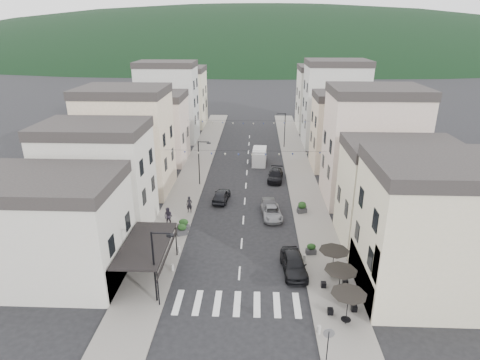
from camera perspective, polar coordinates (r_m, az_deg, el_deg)
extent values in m
plane|color=black|center=(30.15, -0.60, -19.53)|extent=(700.00, 700.00, 0.00)
cube|color=slate|center=(58.90, -6.31, 1.53)|extent=(4.00, 76.00, 0.12)
cube|color=slate|center=(58.58, 8.36, 1.32)|extent=(4.00, 76.00, 0.12)
ellipsoid|color=black|center=(323.47, 2.25, 17.56)|extent=(640.00, 360.00, 70.00)
cube|color=beige|center=(36.07, -25.79, -6.88)|extent=(12.00, 8.00, 8.00)
cube|color=beige|center=(33.33, 25.72, -7.22)|extent=(10.00, 8.00, 10.00)
cube|color=black|center=(33.50, -13.25, -8.90)|extent=(3.60, 7.50, 0.15)
cube|color=black|center=(33.33, -10.15, -9.81)|extent=(0.34, 7.50, 0.99)
cylinder|color=black|center=(31.11, -11.57, -14.82)|extent=(0.10, 0.10, 3.20)
cylinder|color=black|center=(36.85, -9.07, -8.50)|extent=(0.10, 0.10, 3.20)
cube|color=beige|center=(42.67, -19.45, -0.23)|extent=(10.00, 7.00, 10.00)
cube|color=#262323|center=(41.11, -20.37, 6.93)|extent=(10.20, 7.14, 1.00)
cube|color=#C0B190|center=(51.28, -15.66, 4.87)|extent=(10.00, 8.00, 12.00)
cube|color=#262323|center=(49.95, -16.40, 12.04)|extent=(10.20, 8.16, 1.00)
cube|color=#C3AC9E|center=(62.72, -12.33, 6.86)|extent=(10.00, 8.00, 9.50)
cube|color=#262323|center=(61.69, -12.71, 11.58)|extent=(10.20, 8.16, 1.00)
cube|color=#AEAEA9|center=(73.77, -10.17, 10.49)|extent=(10.00, 7.00, 13.00)
cube|color=#262323|center=(72.85, -10.53, 15.90)|extent=(10.20, 7.14, 1.00)
cube|color=beige|center=(85.52, -8.44, 11.33)|extent=(10.00, 9.00, 11.00)
cube|color=#262323|center=(84.74, -8.66, 15.33)|extent=(10.20, 9.18, 1.00)
cube|color=beige|center=(40.25, 21.42, -2.54)|extent=(10.00, 7.00, 9.00)
cube|color=#262323|center=(38.65, 22.40, 4.27)|extent=(10.20, 7.14, 1.00)
cube|color=#C3AC9E|center=(48.66, 18.12, 4.05)|extent=(10.00, 8.00, 12.50)
cube|color=#262323|center=(47.25, 19.06, 11.89)|extent=(10.20, 8.16, 1.00)
cube|color=#C0B190|center=(60.19, 15.11, 6.27)|extent=(10.00, 7.00, 10.00)
cube|color=#262323|center=(59.10, 15.62, 11.43)|extent=(10.20, 7.14, 1.00)
cube|color=#AEAEA9|center=(71.30, 13.25, 10.11)|extent=(10.00, 8.00, 13.50)
cube|color=#262323|center=(70.36, 13.76, 15.90)|extent=(10.20, 8.16, 1.00)
cube|color=beige|center=(83.11, 11.73, 11.02)|extent=(10.00, 9.00, 11.50)
cube|color=#262323|center=(82.30, 12.06, 15.30)|extent=(10.20, 9.18, 1.00)
cylinder|color=black|center=(30.02, 14.96, -17.46)|extent=(0.06, 0.06, 2.30)
cone|color=black|center=(29.36, 15.17, -15.77)|extent=(2.50, 2.50, 0.55)
cylinder|color=black|center=(30.50, 14.82, -18.61)|extent=(0.70, 0.70, 0.04)
cylinder|color=black|center=(32.20, 13.93, -14.39)|extent=(0.06, 0.06, 2.30)
cone|color=black|center=(31.59, 14.11, -12.76)|extent=(2.50, 2.50, 0.55)
cylinder|color=black|center=(32.65, 13.81, -15.51)|extent=(0.70, 0.70, 0.04)
cylinder|color=black|center=(34.47, 13.06, -11.71)|extent=(0.06, 0.06, 2.30)
cone|color=black|center=(33.90, 13.21, -10.14)|extent=(2.50, 2.50, 0.55)
cylinder|color=black|center=(34.90, 12.95, -12.79)|extent=(0.70, 0.70, 0.04)
cylinder|color=black|center=(30.80, -12.10, -12.13)|extent=(0.14, 0.14, 6.00)
cylinder|color=black|center=(29.17, -11.19, -7.43)|extent=(1.40, 0.10, 0.10)
cylinder|color=black|center=(29.10, -9.91, -7.75)|extent=(0.56, 0.56, 0.08)
cylinder|color=black|center=(52.13, -5.86, 2.36)|extent=(0.14, 0.14, 6.00)
cylinder|color=black|center=(51.19, -5.20, 5.42)|extent=(1.40, 0.10, 0.10)
cylinder|color=black|center=(51.15, -4.47, 5.26)|extent=(0.56, 0.56, 0.08)
cylinder|color=black|center=(69.07, 6.38, 7.00)|extent=(0.14, 0.14, 6.00)
cylinder|color=black|center=(68.39, 5.88, 9.37)|extent=(1.40, 0.10, 0.10)
cylinder|color=black|center=(68.38, 5.33, 9.26)|extent=(0.56, 0.56, 0.08)
cylinder|color=black|center=(27.07, 12.33, -22.25)|extent=(0.07, 0.07, 2.50)
cylinder|color=slate|center=(26.34, 12.53, -20.50)|extent=(0.70, 0.04, 0.70)
cylinder|color=gray|center=(35.35, -9.57, -12.16)|extent=(0.26, 0.26, 0.60)
cylinder|color=gray|center=(37.84, -8.67, -9.69)|extent=(0.26, 0.26, 0.60)
cylinder|color=gray|center=(36.62, 9.16, -10.86)|extent=(0.26, 0.26, 0.60)
cylinder|color=gray|center=(29.43, 11.17, -20.13)|extent=(0.26, 0.26, 0.60)
cylinder|color=black|center=(46.90, 0.75, 4.18)|extent=(19.00, 0.02, 0.02)
cone|color=beige|center=(47.99, -9.73, 4.03)|extent=(0.28, 0.28, 0.24)
cone|color=navy|center=(47.71, -7.86, 3.93)|extent=(0.28, 0.28, 0.24)
cone|color=beige|center=(47.48, -5.97, 3.83)|extent=(0.28, 0.28, 0.24)
cone|color=navy|center=(47.30, -4.06, 3.74)|extent=(0.28, 0.28, 0.24)
cone|color=beige|center=(47.16, -2.15, 3.67)|extent=(0.28, 0.28, 0.24)
cone|color=navy|center=(47.08, -0.22, 3.62)|extent=(0.28, 0.28, 0.24)
cone|color=beige|center=(47.03, 1.71, 3.60)|extent=(0.28, 0.28, 0.24)
cone|color=navy|center=(47.04, 3.64, 3.59)|extent=(0.28, 0.28, 0.24)
cone|color=beige|center=(47.09, 5.57, 3.61)|extent=(0.28, 0.28, 0.24)
cone|color=navy|center=(47.19, 7.50, 3.65)|extent=(0.28, 0.28, 0.24)
cone|color=beige|center=(47.33, 9.42, 3.70)|extent=(0.28, 0.28, 0.24)
cone|color=navy|center=(47.53, 11.32, 3.76)|extent=(0.28, 0.28, 0.24)
cylinder|color=black|center=(62.38, 1.18, 8.44)|extent=(19.00, 0.02, 0.02)
cone|color=beige|center=(63.20, -6.82, 8.29)|extent=(0.28, 0.28, 0.24)
cone|color=navy|center=(62.99, -5.38, 8.22)|extent=(0.28, 0.28, 0.24)
cone|color=beige|center=(62.82, -3.93, 8.15)|extent=(0.28, 0.28, 0.24)
cone|color=navy|center=(62.68, -2.48, 8.10)|extent=(0.28, 0.28, 0.24)
cone|color=beige|center=(62.58, -1.02, 8.05)|extent=(0.28, 0.28, 0.24)
cone|color=navy|center=(62.51, 0.44, 8.01)|extent=(0.28, 0.28, 0.24)
cone|color=beige|center=(62.48, 1.91, 8.00)|extent=(0.28, 0.28, 0.24)
cone|color=navy|center=(62.49, 3.38, 7.99)|extent=(0.28, 0.28, 0.24)
cone|color=beige|center=(62.52, 4.84, 8.01)|extent=(0.28, 0.28, 0.24)
cone|color=navy|center=(62.60, 6.31, 8.03)|extent=(0.28, 0.28, 0.24)
cone|color=beige|center=(62.71, 7.77, 8.06)|extent=(0.28, 0.28, 0.24)
cone|color=navy|center=(62.86, 9.22, 8.10)|extent=(0.28, 0.28, 0.24)
imported|color=black|center=(34.95, 7.66, -11.70)|extent=(2.34, 4.94, 1.63)
imported|color=#2E2D30|center=(45.24, 4.13, -3.77)|extent=(1.59, 4.10, 1.33)
imported|color=gray|center=(43.95, 4.52, -4.62)|extent=(2.51, 4.66, 1.24)
imported|color=black|center=(54.50, 5.08, 0.65)|extent=(2.47, 4.94, 1.38)
imported|color=black|center=(47.93, -2.67, -2.19)|extent=(2.15, 4.40, 1.45)
cube|color=silver|center=(61.19, 2.78, 3.37)|extent=(2.26, 5.15, 2.11)
cube|color=silver|center=(60.26, 2.77, 4.19)|extent=(2.12, 3.46, 0.53)
cylinder|color=black|center=(59.65, 1.87, 2.22)|extent=(0.30, 0.75, 0.74)
cylinder|color=black|center=(59.58, 3.49, 2.16)|extent=(0.30, 0.75, 0.74)
cylinder|color=black|center=(63.24, 2.09, 3.32)|extent=(0.30, 0.75, 0.74)
cylinder|color=black|center=(63.18, 3.62, 3.27)|extent=(0.30, 0.75, 0.74)
imported|color=black|center=(45.01, -7.21, -3.48)|extent=(0.70, 0.47, 1.87)
imported|color=#241F29|center=(42.47, -10.16, -5.14)|extent=(1.13, 0.99, 1.97)
cube|color=#2E2E31|center=(40.72, -8.24, -7.37)|extent=(1.20, 0.96, 0.53)
ellipsoid|color=black|center=(40.45, -8.28, -6.64)|extent=(0.93, 0.59, 0.68)
cube|color=#333336|center=(41.60, -7.99, -6.69)|extent=(1.21, 0.87, 0.55)
ellipsoid|color=black|center=(41.33, -8.03, -5.95)|extent=(0.96, 0.61, 0.70)
cube|color=#303033|center=(37.75, 10.06, -9.98)|extent=(1.00, 0.64, 0.47)
ellipsoid|color=black|center=(37.49, 10.11, -9.31)|extent=(0.82, 0.52, 0.60)
cube|color=#2D2E30|center=(45.83, 8.79, -4.05)|extent=(1.09, 0.79, 0.49)
ellipsoid|color=black|center=(45.61, 8.83, -3.43)|extent=(0.87, 0.55, 0.63)
cube|color=#313133|center=(45.36, 8.80, -4.31)|extent=(1.17, 0.91, 0.52)
ellipsoid|color=black|center=(45.12, 8.83, -3.66)|extent=(0.91, 0.58, 0.66)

